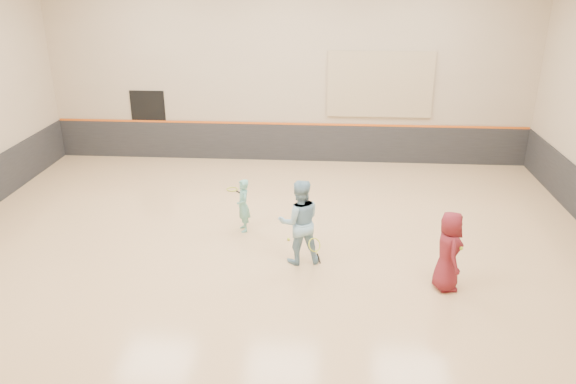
# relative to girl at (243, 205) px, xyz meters

# --- Properties ---
(room) EXTENTS (15.04, 12.04, 6.22)m
(room) POSITION_rel_girl_xyz_m (0.70, -0.73, 0.17)
(room) COLOR tan
(room) RESTS_ON ground
(wainscot_back) EXTENTS (14.90, 0.04, 1.20)m
(wainscot_back) POSITION_rel_girl_xyz_m (0.70, 5.24, -0.04)
(wainscot_back) COLOR #232326
(wainscot_back) RESTS_ON floor
(accent_stripe) EXTENTS (14.90, 0.03, 0.06)m
(accent_stripe) POSITION_rel_girl_xyz_m (0.70, 5.23, 0.58)
(accent_stripe) COLOR #D85914
(accent_stripe) RESTS_ON wall_back
(acoustic_panel) EXTENTS (3.20, 0.08, 2.00)m
(acoustic_panel) POSITION_rel_girl_xyz_m (3.50, 5.22, 1.86)
(acoustic_panel) COLOR tan
(acoustic_panel) RESTS_ON wall_back
(doorway) EXTENTS (1.10, 0.05, 2.20)m
(doorway) POSITION_rel_girl_xyz_m (-3.80, 5.25, 0.46)
(doorway) COLOR black
(doorway) RESTS_ON floor
(girl) EXTENTS (0.45, 0.55, 1.28)m
(girl) POSITION_rel_girl_xyz_m (0.00, 0.00, 0.00)
(girl) COLOR #65B0A3
(girl) RESTS_ON floor
(instructor) EXTENTS (1.03, 0.87, 1.85)m
(instructor) POSITION_rel_girl_xyz_m (1.39, -1.41, 0.28)
(instructor) COLOR #7EABC4
(instructor) RESTS_ON floor
(young_man) EXTENTS (0.58, 0.83, 1.61)m
(young_man) POSITION_rel_girl_xyz_m (4.29, -2.26, 0.16)
(young_man) COLOR maroon
(young_man) RESTS_ON floor
(held_racket) EXTENTS (0.35, 0.35, 0.59)m
(held_racket) POSITION_rel_girl_xyz_m (1.72, -1.71, -0.09)
(held_racket) COLOR #C2D52E
(held_racket) RESTS_ON instructor
(spare_racket) EXTENTS (0.72, 0.72, 0.05)m
(spare_racket) POSITION_rel_girl_xyz_m (-0.71, 2.55, -0.62)
(spare_racket) COLOR #A8BB29
(spare_racket) RESTS_ON floor
(ball_under_racket) EXTENTS (0.07, 0.07, 0.07)m
(ball_under_racket) POSITION_rel_girl_xyz_m (1.10, -0.47, -0.61)
(ball_under_racket) COLOR #D7ED37
(ball_under_racket) RESTS_ON floor
(ball_in_hand) EXTENTS (0.07, 0.07, 0.07)m
(ball_in_hand) POSITION_rel_girl_xyz_m (4.48, -2.45, 0.33)
(ball_in_hand) COLOR #ABC72E
(ball_in_hand) RESTS_ON young_man
(ball_beside_spare) EXTENTS (0.07, 0.07, 0.07)m
(ball_beside_spare) POSITION_rel_girl_xyz_m (1.34, 0.60, -0.61)
(ball_beside_spare) COLOR #D6EB36
(ball_beside_spare) RESTS_ON floor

